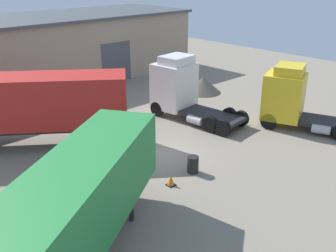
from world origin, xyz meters
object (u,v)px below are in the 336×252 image
object	(u,v)px
gravel_pile	(203,85)
oil_drum	(193,164)
tractor_unit_yellow	(292,98)
tractor_unit_white	(180,88)
container_trailer_orange	(17,104)
traffic_cone	(171,181)
container_trailer_green	(79,202)

from	to	relation	value
gravel_pile	oil_drum	bearing A→B (deg)	-139.95
gravel_pile	oil_drum	xyz separation A→B (m)	(-10.74, -9.03, -0.20)
tractor_unit_yellow	gravel_pile	distance (m)	9.22
tractor_unit_white	container_trailer_orange	bearing A→B (deg)	70.38
container_trailer_orange	oil_drum	xyz separation A→B (m)	(4.99, -8.92, -2.24)
tractor_unit_white	traffic_cone	xyz separation A→B (m)	(-7.10, -6.56, -1.74)
tractor_unit_white	traffic_cone	distance (m)	9.82
tractor_unit_white	container_trailer_green	world-z (taller)	tractor_unit_white
container_trailer_orange	gravel_pile	distance (m)	15.87
container_trailer_green	tractor_unit_yellow	distance (m)	17.11
tractor_unit_white	gravel_pile	distance (m)	6.14
tractor_unit_white	oil_drum	world-z (taller)	tractor_unit_white
traffic_cone	tractor_unit_yellow	bearing A→B (deg)	1.01
oil_drum	traffic_cone	bearing A→B (deg)	-174.09
tractor_unit_white	oil_drum	distance (m)	8.49
container_trailer_orange	gravel_pile	bearing A→B (deg)	37.61
tractor_unit_white	tractor_unit_yellow	bearing A→B (deg)	-154.36
container_trailer_orange	oil_drum	distance (m)	10.46
oil_drum	traffic_cone	size ratio (longest dim) A/B	1.60
tractor_unit_white	oil_drum	size ratio (longest dim) A/B	7.74
tractor_unit_white	tractor_unit_yellow	distance (m)	7.47
tractor_unit_yellow	oil_drum	bearing A→B (deg)	69.04
tractor_unit_white	container_trailer_orange	xyz separation A→B (m)	(-10.36, 2.54, 0.68)
container_trailer_green	tractor_unit_yellow	size ratio (longest dim) A/B	1.41
tractor_unit_yellow	oil_drum	size ratio (longest dim) A/B	7.83
container_trailer_green	traffic_cone	xyz separation A→B (m)	(5.97, 1.82, -2.29)
container_trailer_green	traffic_cone	distance (m)	6.65
traffic_cone	tractor_unit_white	bearing A→B (deg)	42.75
container_trailer_orange	traffic_cone	bearing A→B (deg)	-33.08
gravel_pile	oil_drum	distance (m)	14.04
container_trailer_orange	tractor_unit_white	bearing A→B (deg)	23.45
traffic_cone	container_trailer_green	bearing A→B (deg)	-163.09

